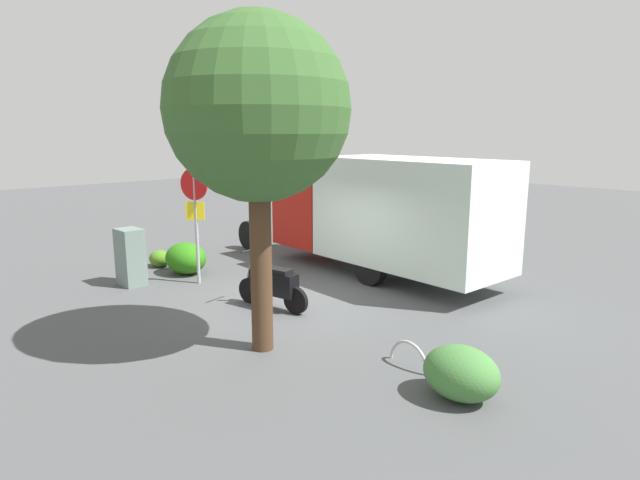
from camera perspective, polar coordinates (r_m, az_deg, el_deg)
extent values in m
plane|color=#4A4C4D|center=(11.76, -2.92, -6.65)|extent=(60.00, 60.00, 0.00)
cylinder|color=black|center=(14.41, 10.64, -1.58)|extent=(0.91, 0.30, 0.90)
cylinder|color=black|center=(13.02, 5.38, -2.83)|extent=(0.91, 0.30, 0.90)
cylinder|color=black|center=(18.10, -2.47, 1.27)|extent=(0.91, 0.30, 0.90)
cylinder|color=black|center=(17.02, -7.50, 0.52)|extent=(0.91, 0.30, 0.90)
cube|color=silver|center=(13.20, 9.61, 2.96)|extent=(4.88, 2.44, 2.58)
cube|color=#B1170E|center=(15.61, -0.03, 3.17)|extent=(1.90, 2.19, 1.90)
cube|color=black|center=(15.53, -0.03, 5.36)|extent=(1.92, 2.03, 0.60)
cylinder|color=black|center=(11.75, -7.47, -5.33)|extent=(0.57, 0.21, 0.56)
cylinder|color=black|center=(10.98, -2.60, -6.46)|extent=(0.57, 0.21, 0.56)
cube|color=black|center=(11.24, -4.95, -4.56)|extent=(1.14, 0.53, 0.48)
cube|color=black|center=(11.11, -4.57, -3.31)|extent=(0.68, 0.40, 0.12)
cylinder|color=slate|center=(11.57, -7.35, -2.77)|extent=(0.29, 0.13, 0.69)
cylinder|color=black|center=(11.49, -7.40, -1.08)|extent=(0.15, 0.55, 0.04)
cylinder|color=#9E9EA3|center=(13.24, -12.98, 0.97)|extent=(0.08, 0.08, 2.62)
cylinder|color=red|center=(13.07, -13.28, 5.80)|extent=(0.71, 0.32, 0.76)
cube|color=yellow|center=(13.15, -13.15, 3.02)|extent=(0.33, 0.33, 0.44)
cylinder|color=#47301E|center=(8.97, -6.29, -2.60)|extent=(0.36, 0.36, 2.97)
sphere|color=#345B28|center=(8.71, -6.66, 13.70)|extent=(2.95, 2.95, 2.95)
cube|color=slate|center=(13.68, -19.51, -1.72)|extent=(0.67, 0.53, 1.38)
torus|color=#B7B7BC|center=(8.85, 9.43, -13.12)|extent=(0.85, 0.16, 0.85)
ellipsoid|color=#47781E|center=(15.37, -16.67, -1.90)|extent=(0.67, 0.55, 0.46)
ellipsoid|color=#2A7414|center=(14.41, -14.09, -1.89)|extent=(1.21, 0.99, 0.82)
ellipsoid|color=#417838|center=(7.89, 14.77, -13.52)|extent=(1.10, 0.90, 0.75)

